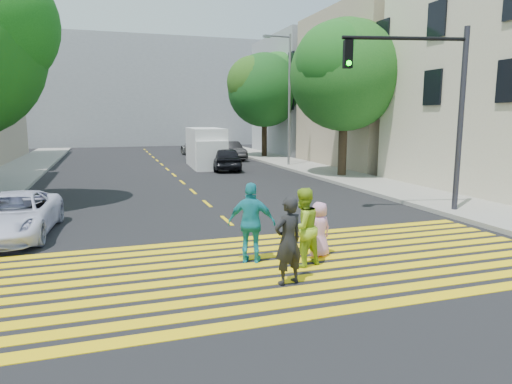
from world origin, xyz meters
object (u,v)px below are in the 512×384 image
tree_right_far (265,86)px  white_sedan (13,215)px  traffic_signal (429,95)px  pedestrian_child (319,229)px  silver_car (199,147)px  dark_car_near (226,158)px  pedestrian_extra (252,223)px  tree_right_near (345,69)px  pedestrian_man (288,241)px  dark_car_parked (230,151)px  pedestrian_woman (303,227)px  white_van (206,149)px

tree_right_far → white_sedan: size_ratio=1.92×
white_sedan → traffic_signal: (12.60, -1.02, 3.37)m
pedestrian_child → silver_car: size_ratio=0.26×
dark_car_near → traffic_signal: (3.17, -14.57, 3.25)m
pedestrian_extra → silver_car: (4.27, 28.23, -0.19)m
tree_right_near → pedestrian_man: tree_right_near is taller
tree_right_far → dark_car_parked: (-3.16, -0.99, -4.91)m
pedestrian_woman → silver_car: bearing=-114.5°
tree_right_near → pedestrian_man: (-8.79, -13.90, -4.82)m
pedestrian_extra → white_sedan: bearing=-11.6°
pedestrian_woman → dark_car_parked: (4.84, 24.58, -0.18)m
tree_right_near → pedestrian_extra: tree_right_near is taller
pedestrian_man → dark_car_near: pedestrian_man is taller
pedestrian_child → white_sedan: size_ratio=0.30×
white_sedan → traffic_signal: 13.08m
tree_right_near → pedestrian_child: size_ratio=6.43×
tree_right_far → pedestrian_extra: size_ratio=4.54×
tree_right_near → silver_car: bearing=106.8°
pedestrian_man → pedestrian_extra: size_ratio=0.96×
dark_car_parked → traffic_signal: (1.22, -20.86, 3.27)m
pedestrian_child → silver_car: silver_car is taller
pedestrian_extra → dark_car_near: size_ratio=0.43×
pedestrian_man → white_van: white_van is taller
pedestrian_woman → pedestrian_man: bearing=34.2°
tree_right_near → tree_right_far: bearing=90.3°
pedestrian_woman → dark_car_parked: pedestrian_woman is taller
tree_right_far → pedestrian_woman: (-8.01, -25.57, -4.73)m
pedestrian_child → white_van: white_van is taller
tree_right_near → silver_car: (-4.79, 15.83, -4.97)m
pedestrian_extra → white_sedan: pedestrian_extra is taller
silver_car → pedestrian_extra: bearing=73.8°
pedestrian_child → pedestrian_extra: bearing=-15.2°
tree_right_near → silver_car: 17.27m
dark_car_near → white_sedan: bearing=63.3°
white_sedan → silver_car: bearing=72.2°
white_sedan → dark_car_parked: 22.87m
dark_car_near → white_van: size_ratio=0.77×
tree_right_near → pedestrian_man: 17.14m
pedestrian_man → pedestrian_child: pedestrian_man is taller
tree_right_near → tree_right_far: size_ratio=1.02×
tree_right_far → dark_car_parked: size_ratio=1.96×
pedestrian_extra → silver_car: size_ratio=0.36×
tree_right_far → white_van: bearing=-137.8°
dark_car_near → tree_right_far: bearing=-116.8°
tree_right_near → pedestrian_woman: tree_right_near is taller
pedestrian_child → dark_car_near: bearing=-110.0°
pedestrian_child → dark_car_parked: dark_car_parked is taller
pedestrian_extra → pedestrian_man: bearing=125.6°
pedestrian_extra → pedestrian_child: bearing=-157.1°
pedestrian_child → traffic_signal: size_ratio=0.21×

